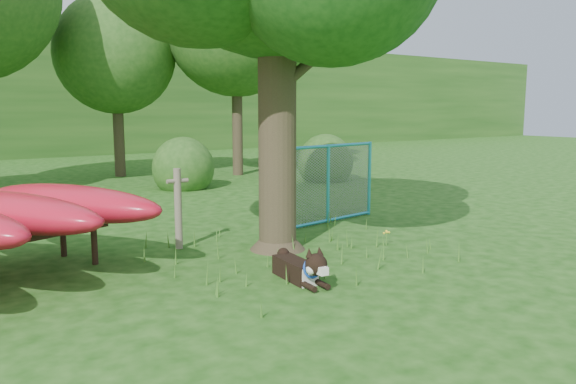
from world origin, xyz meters
TOP-DOWN VIEW (x-y plane):
  - ground at (0.00, 0.00)m, footprint 80.00×80.00m
  - wooden_post at (-1.10, 2.51)m, footprint 0.36×0.13m
  - husky_dog at (-0.54, -0.17)m, footprint 0.40×1.26m
  - fence_section at (2.28, 2.73)m, footprint 2.72×0.45m
  - wildflower_clump at (1.88, 0.66)m, footprint 0.12×0.11m
  - bg_tree_c at (1.50, 13.00)m, footprint 4.00×4.00m
  - bg_tree_d at (5.00, 11.00)m, footprint 4.80×4.80m
  - bg_tree_e at (8.00, 14.00)m, footprint 4.60×4.60m
  - shrub_right at (6.50, 8.00)m, footprint 1.80×1.80m
  - shrub_mid at (2.00, 9.00)m, footprint 1.80×1.80m

SIDE VIEW (x-z plane):
  - ground at x=0.00m, z-range 0.00..0.00m
  - shrub_right at x=6.50m, z-range -0.90..0.90m
  - shrub_mid at x=2.00m, z-range -0.90..0.90m
  - husky_dog at x=-0.54m, z-range -0.08..0.48m
  - wildflower_clump at x=1.88m, z-range 0.08..0.33m
  - wooden_post at x=-1.10m, z-range 0.04..1.38m
  - fence_section at x=2.28m, z-range -0.53..2.14m
  - bg_tree_c at x=1.50m, z-range 1.05..7.17m
  - bg_tree_d at x=5.00m, z-range 1.33..8.83m
  - bg_tree_e at x=8.00m, z-range 1.46..9.01m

